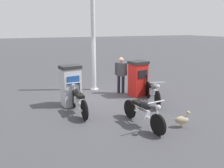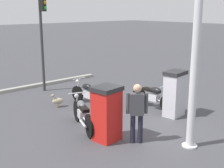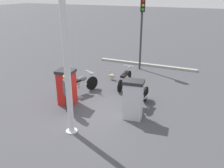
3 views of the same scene
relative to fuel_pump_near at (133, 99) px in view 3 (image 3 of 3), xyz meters
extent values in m
plane|color=#424247|center=(-0.05, 1.47, -0.78)|extent=(120.00, 120.00, 0.00)
cube|color=silver|center=(0.00, 0.00, -0.07)|extent=(0.57, 0.73, 1.41)
cube|color=#1E478C|center=(0.25, 0.03, 0.24)|extent=(0.09, 0.47, 0.32)
cube|color=#262628|center=(0.00, 0.00, 0.69)|extent=(0.63, 0.81, 0.12)
cylinder|color=black|center=(0.26, 0.24, -0.28)|extent=(0.05, 0.05, 0.91)
cube|color=red|center=(0.00, 2.93, -0.08)|extent=(0.66, 0.72, 1.39)
cube|color=black|center=(0.30, 2.97, 0.22)|extent=(0.09, 0.45, 0.32)
cube|color=#262628|center=(0.00, 2.93, 0.67)|extent=(0.72, 0.79, 0.12)
cylinder|color=black|center=(0.31, 3.17, -0.29)|extent=(0.05, 0.05, 0.90)
cylinder|color=black|center=(0.25, 0.00, -0.45)|extent=(0.66, 0.07, 0.66)
cylinder|color=black|center=(1.60, -0.02, -0.45)|extent=(0.66, 0.07, 0.66)
cube|color=silver|center=(0.87, -0.01, -0.35)|extent=(0.36, 0.21, 0.24)
cylinder|color=silver|center=(0.92, -0.01, -0.40)|extent=(1.01, 0.07, 0.05)
ellipsoid|color=black|center=(0.80, 0.00, -0.07)|extent=(0.48, 0.23, 0.24)
cube|color=black|center=(1.14, -0.01, -0.10)|extent=(0.44, 0.21, 0.10)
cylinder|color=silver|center=(0.29, 0.00, -0.15)|extent=(0.26, 0.04, 0.57)
cylinder|color=silver|center=(0.37, 0.00, 0.17)|extent=(0.04, 0.56, 0.04)
sphere|color=silver|center=(0.27, 0.00, 0.05)|extent=(0.14, 0.14, 0.14)
cylinder|color=silver|center=(1.39, -0.13, -0.43)|extent=(0.55, 0.08, 0.07)
cylinder|color=black|center=(1.73, 2.71, -0.44)|extent=(0.65, 0.30, 0.67)
cylinder|color=black|center=(0.43, 3.21, -0.44)|extent=(0.65, 0.30, 0.67)
cube|color=silver|center=(1.13, 2.94, -0.34)|extent=(0.41, 0.32, 0.24)
cylinder|color=silver|center=(1.08, 2.96, -0.39)|extent=(1.00, 0.42, 0.05)
ellipsoid|color=#595B60|center=(1.19, 2.92, -0.06)|extent=(0.53, 0.38, 0.24)
cube|color=black|center=(0.88, 3.04, -0.09)|extent=(0.48, 0.34, 0.10)
cylinder|color=silver|center=(1.70, 2.72, -0.14)|extent=(0.26, 0.13, 0.57)
cylinder|color=silver|center=(1.62, 2.75, 0.18)|extent=(0.23, 0.54, 0.04)
sphere|color=silver|center=(1.72, 2.72, 0.06)|extent=(0.18, 0.18, 0.14)
cylinder|color=silver|center=(0.66, 3.25, -0.42)|extent=(0.54, 0.26, 0.07)
cylinder|color=black|center=(3.47, 1.46, -0.47)|extent=(0.61, 0.11, 0.61)
cylinder|color=black|center=(2.06, 1.37, -0.47)|extent=(0.61, 0.11, 0.61)
cube|color=silver|center=(2.82, 1.42, -0.37)|extent=(0.37, 0.22, 0.24)
cylinder|color=silver|center=(2.77, 1.42, -0.42)|extent=(1.06, 0.11, 0.05)
ellipsoid|color=black|center=(2.89, 1.42, -0.09)|extent=(0.49, 0.25, 0.24)
cube|color=black|center=(2.55, 1.40, -0.12)|extent=(0.45, 0.23, 0.10)
cylinder|color=silver|center=(3.43, 1.46, -0.17)|extent=(0.26, 0.06, 0.57)
cylinder|color=silver|center=(3.35, 1.45, 0.15)|extent=(0.07, 0.56, 0.04)
sphere|color=silver|center=(3.45, 1.46, 0.03)|extent=(0.15, 0.15, 0.14)
cylinder|color=silver|center=(2.26, 1.51, -0.45)|extent=(0.55, 0.10, 0.07)
cylinder|color=#1E1E2D|center=(-0.73, 2.38, -0.38)|extent=(0.18, 0.18, 0.78)
cylinder|color=#1E1E2D|center=(-0.60, 2.53, -0.38)|extent=(0.18, 0.18, 0.78)
cube|color=#3F3F44|center=(-0.66, 2.46, 0.30)|extent=(0.39, 0.40, 0.58)
cylinder|color=#3F3F44|center=(-0.82, 2.28, 0.33)|extent=(0.13, 0.13, 0.55)
cylinder|color=#3F3F44|center=(-0.51, 2.64, 0.33)|extent=(0.13, 0.13, 0.55)
sphere|color=tan|center=(-0.66, 2.46, 0.73)|extent=(0.31, 0.31, 0.22)
ellipsoid|color=tan|center=(3.36, 2.41, -0.55)|extent=(0.33, 0.46, 0.23)
cylinder|color=tan|center=(3.41, 2.54, -0.48)|extent=(0.08, 0.08, 0.16)
sphere|color=tan|center=(3.42, 2.57, -0.32)|extent=(0.13, 0.13, 0.10)
cone|color=orange|center=(3.44, 2.64, -0.33)|extent=(0.07, 0.08, 0.05)
cone|color=tan|center=(3.30, 2.23, -0.51)|extent=(0.10, 0.10, 0.08)
cylinder|color=orange|center=(3.32, 2.42, -0.72)|extent=(0.02, 0.02, 0.11)
cylinder|color=orange|center=(3.40, 2.39, -0.72)|extent=(0.02, 0.02, 0.11)
cylinder|color=#38383A|center=(5.75, 1.63, 1.27)|extent=(0.16, 0.16, 4.10)
cube|color=black|center=(5.63, 1.56, 2.96)|extent=(0.29, 0.30, 0.72)
sphere|color=red|center=(5.54, 1.52, 3.18)|extent=(0.20, 0.20, 0.15)
sphere|color=orange|center=(5.54, 1.52, 2.96)|extent=(0.20, 0.20, 0.15)
sphere|color=green|center=(5.54, 1.52, 2.74)|extent=(0.20, 0.20, 0.15)
cylinder|color=silver|center=(-1.74, 1.58, 1.47)|extent=(0.20, 0.20, 4.49)
cylinder|color=silver|center=(-1.74, 1.58, -0.76)|extent=(0.40, 0.40, 0.04)
cube|color=#9E9E93|center=(6.62, 1.47, -0.72)|extent=(0.33, 6.29, 0.12)
camera|label=1|loc=(8.17, -2.13, 2.11)|focal=36.63mm
camera|label=2|loc=(-5.96, 7.99, 2.73)|focal=49.32mm
camera|label=3|loc=(-7.43, -2.54, 3.77)|focal=37.64mm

